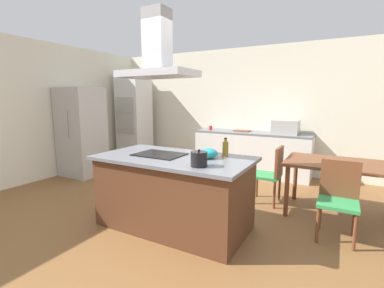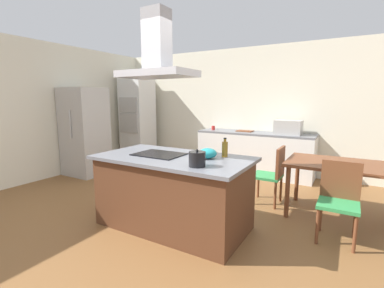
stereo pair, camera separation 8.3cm
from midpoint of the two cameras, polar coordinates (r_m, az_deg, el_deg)
ground at (r=4.87m, az=6.77°, el=-9.79°), size 16.00×16.00×0.00m
wall_back at (r=6.25m, az=13.51°, el=6.90°), size 7.20×0.10×2.70m
wall_left at (r=6.46m, az=-24.53°, el=6.38°), size 0.10×8.80×2.70m
kitchen_island at (r=3.47m, az=-3.21°, el=-9.84°), size 1.90×1.02×0.90m
cooktop at (r=3.47m, az=-6.18°, el=-2.13°), size 0.60×0.44×0.01m
tea_kettle at (r=2.84m, az=1.94°, el=-3.15°), size 0.23×0.18×0.18m
olive_oil_bottle at (r=3.33m, az=7.56°, el=-1.02°), size 0.07×0.07×0.23m
mixing_bowl at (r=3.24m, az=4.01°, el=-1.95°), size 0.22×0.22×0.12m
back_counter at (r=5.97m, az=13.20°, el=-1.91°), size 2.40×0.62×0.90m
countertop_microwave at (r=5.73m, az=19.81°, el=3.28°), size 0.50×0.38×0.28m
coffee_mug_red at (r=6.23m, az=4.83°, el=3.38°), size 0.08×0.08×0.09m
cutting_board at (r=6.02m, az=11.32°, el=2.67°), size 0.34×0.24×0.02m
wall_oven_stack at (r=7.17m, az=-10.97°, el=5.28°), size 0.70×0.66×2.20m
refrigerator at (r=6.17m, az=-21.05°, el=2.39°), size 0.80×0.73×1.82m
dining_table at (r=4.20m, az=29.35°, el=-4.62°), size 1.40×0.90×0.75m
chair_facing_island at (r=3.60m, az=28.90°, el=-9.42°), size 0.42×0.42×0.89m
chair_at_left_end at (r=4.34m, az=16.98°, el=-5.54°), size 0.42×0.42×0.89m
range_hood at (r=3.44m, az=-6.55°, el=17.81°), size 0.90×0.55×0.78m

